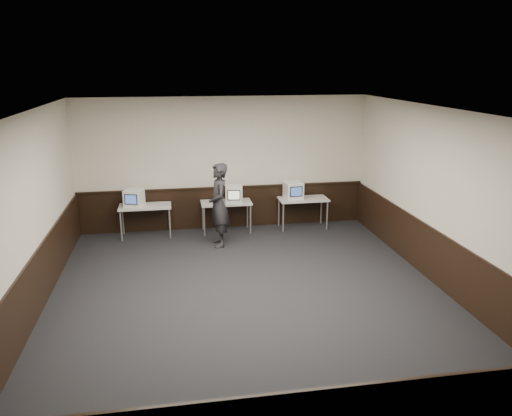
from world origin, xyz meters
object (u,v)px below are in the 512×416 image
(desk_center, at_px, (226,205))
(emac_center, at_px, (234,194))
(person, at_px, (219,205))
(desk_right, at_px, (303,201))
(emac_left, at_px, (134,198))
(emac_right, at_px, (293,190))
(desk_left, at_px, (145,208))

(desk_center, distance_m, emac_center, 0.33)
(desk_center, xyz_separation_m, person, (-0.26, -0.90, 0.25))
(desk_right, bearing_deg, emac_left, -179.70)
(desk_center, xyz_separation_m, emac_right, (1.65, 0.02, 0.28))
(desk_center, bearing_deg, desk_right, 0.00)
(emac_center, bearing_deg, emac_left, -171.66)
(emac_center, bearing_deg, desk_center, 178.12)
(desk_right, bearing_deg, desk_left, 180.00)
(desk_right, relative_size, emac_right, 2.50)
(emac_right, bearing_deg, desk_right, -10.50)
(emac_center, xyz_separation_m, emac_right, (1.46, 0.06, 0.01))
(desk_left, xyz_separation_m, emac_right, (3.55, 0.02, 0.28))
(desk_left, relative_size, desk_center, 1.00)
(desk_right, distance_m, emac_center, 1.73)
(emac_center, height_order, emac_right, emac_right)
(desk_left, distance_m, desk_center, 1.90)
(emac_left, xyz_separation_m, emac_right, (3.79, 0.05, 0.01))
(desk_center, distance_m, emac_right, 1.68)
(emac_center, height_order, person, person)
(person, bearing_deg, emac_center, 148.89)
(desk_center, xyz_separation_m, emac_left, (-2.14, -0.02, 0.27))
(desk_center, bearing_deg, emac_right, 0.83)
(desk_center, relative_size, desk_right, 1.00)
(emac_left, bearing_deg, desk_center, 16.23)
(desk_center, height_order, emac_right, emac_right)
(desk_right, bearing_deg, emac_right, 174.45)
(emac_center, bearing_deg, person, -108.81)
(emac_left, bearing_deg, desk_right, 15.96)
(desk_left, height_order, desk_center, same)
(emac_left, distance_m, emac_right, 3.79)
(desk_center, xyz_separation_m, emac_center, (0.19, -0.04, 0.27))
(desk_left, distance_m, emac_right, 3.56)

